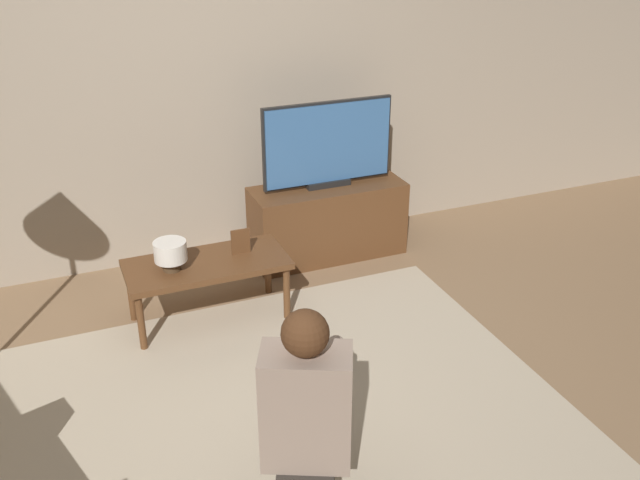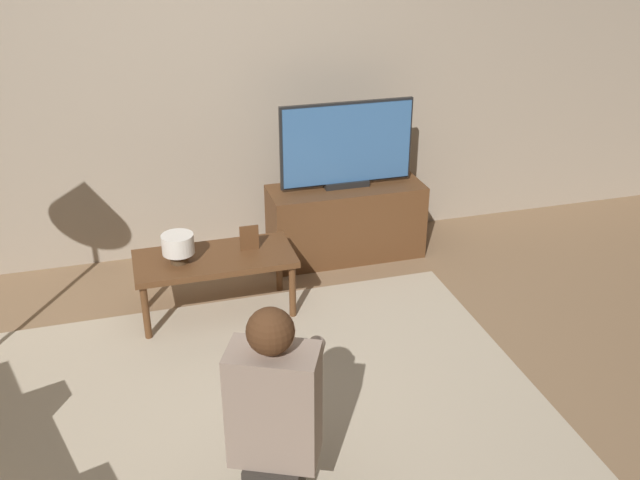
{
  "view_description": "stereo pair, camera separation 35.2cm",
  "coord_description": "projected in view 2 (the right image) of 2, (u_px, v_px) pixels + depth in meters",
  "views": [
    {
      "loc": [
        -0.82,
        -2.49,
        2.25
      ],
      "look_at": [
        0.41,
        0.52,
        0.66
      ],
      "focal_mm": 40.0,
      "sensor_mm": 36.0,
      "label": 1
    },
    {
      "loc": [
        -0.49,
        -2.61,
        2.25
      ],
      "look_at": [
        0.41,
        0.52,
        0.66
      ],
      "focal_mm": 40.0,
      "sensor_mm": 36.0,
      "label": 2
    }
  ],
  "objects": [
    {
      "name": "ground_plane",
      "position": [
        266.0,
        422.0,
        3.36
      ],
      "size": [
        10.0,
        10.0,
        0.0
      ],
      "primitive_type": "plane",
      "color": "#896B4C"
    },
    {
      "name": "tv_stand",
      "position": [
        346.0,
        222.0,
        4.8
      ],
      "size": [
        1.03,
        0.37,
        0.51
      ],
      "color": "brown",
      "rests_on": "ground_plane"
    },
    {
      "name": "picture_frame",
      "position": [
        249.0,
        238.0,
        4.11
      ],
      "size": [
        0.11,
        0.01,
        0.15
      ],
      "color": "brown",
      "rests_on": "coffee_table"
    },
    {
      "name": "tv",
      "position": [
        347.0,
        145.0,
        4.57
      ],
      "size": [
        0.88,
        0.08,
        0.57
      ],
      "color": "black",
      "rests_on": "tv_stand"
    },
    {
      "name": "coffee_table",
      "position": [
        215.0,
        263.0,
        4.08
      ],
      "size": [
        0.91,
        0.42,
        0.38
      ],
      "color": "brown",
      "rests_on": "ground_plane"
    },
    {
      "name": "table_lamp",
      "position": [
        178.0,
        246.0,
        3.95
      ],
      "size": [
        0.18,
        0.18,
        0.17
      ],
      "color": "#4C3823",
      "rests_on": "coffee_table"
    },
    {
      "name": "wall_back",
      "position": [
        194.0,
        61.0,
        4.45
      ],
      "size": [
        10.0,
        0.06,
        2.6
      ],
      "color": "tan",
      "rests_on": "ground_plane"
    },
    {
      "name": "person_kneeling",
      "position": [
        273.0,
        421.0,
        2.69
      ],
      "size": [
        0.57,
        0.86,
        0.93
      ],
      "rotation": [
        0.0,
        0.0,
        2.71
      ],
      "color": "#332D28",
      "rests_on": "rug"
    },
    {
      "name": "rug",
      "position": [
        266.0,
        421.0,
        3.35
      ],
      "size": [
        2.71,
        2.27,
        0.02
      ],
      "color": "#BCAD93",
      "rests_on": "ground_plane"
    }
  ]
}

